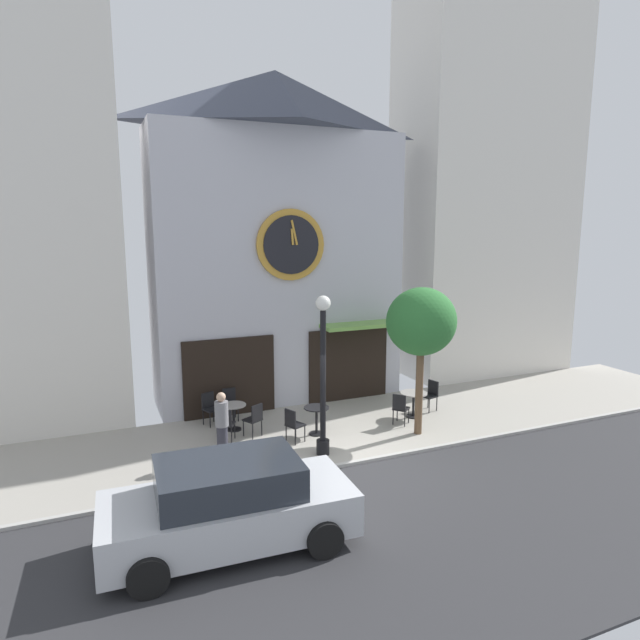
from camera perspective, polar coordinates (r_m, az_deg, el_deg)
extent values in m
cube|color=#9E998E|center=(15.21, 0.41, -11.51)|extent=(26.10, 4.53, 0.05)
cube|color=#2D2D30|center=(11.02, 12.19, -20.60)|extent=(26.10, 6.09, 0.05)
cube|color=#A8A5A0|center=(13.31, 4.37, -14.47)|extent=(26.10, 0.12, 0.08)
cube|color=#B2B2BC|center=(17.36, -4.43, 5.39)|extent=(7.70, 2.32, 8.34)
pyramid|color=#383D4C|center=(17.69, -4.66, 21.85)|extent=(6.93, 3.25, 1.72)
cylinder|color=#B7842D|center=(16.17, -3.08, 7.83)|extent=(2.08, 0.10, 2.08)
cylinder|color=black|center=(16.11, -3.00, 7.83)|extent=(1.71, 0.04, 1.71)
cube|color=#B7842D|center=(16.07, -2.90, 8.66)|extent=(0.09, 0.03, 0.47)
cube|color=#B7842D|center=(16.09, -2.69, 9.09)|extent=(0.22, 0.03, 0.72)
cube|color=black|center=(16.23, -9.41, -5.88)|extent=(2.69, 0.10, 2.30)
cube|color=black|center=(17.49, 2.98, -4.60)|extent=(2.69, 0.10, 2.30)
cube|color=#72A84C|center=(17.04, 4.17, -0.52)|extent=(2.46, 0.90, 0.12)
cube|color=silver|center=(21.87, 16.91, 14.61)|extent=(6.50, 3.17, 14.95)
cylinder|color=black|center=(13.69, 0.30, -13.10)|extent=(0.32, 0.32, 0.36)
cylinder|color=black|center=(13.14, 0.31, -6.69)|extent=(0.14, 0.14, 3.55)
sphere|color=white|center=(12.72, 0.32, 1.77)|extent=(0.36, 0.36, 0.36)
cylinder|color=brown|center=(14.84, 10.29, -7.22)|extent=(0.20, 0.20, 2.40)
ellipsoid|color=#2D7033|center=(14.40, 10.52, -0.15)|extent=(1.88, 1.69, 1.78)
cylinder|color=black|center=(15.29, -8.98, -10.00)|extent=(0.07, 0.07, 0.71)
cylinder|color=black|center=(15.41, -8.95, -11.18)|extent=(0.40, 0.40, 0.03)
cylinder|color=gray|center=(15.18, -9.02, -8.75)|extent=(0.69, 0.69, 0.03)
cylinder|color=black|center=(14.82, -0.37, -10.47)|extent=(0.07, 0.07, 0.74)
cylinder|color=black|center=(14.95, -0.36, -11.74)|extent=(0.40, 0.40, 0.03)
cylinder|color=black|center=(14.69, -0.37, -9.12)|extent=(0.67, 0.67, 0.03)
cylinder|color=black|center=(16.31, 9.71, -8.72)|extent=(0.07, 0.07, 0.72)
cylinder|color=black|center=(16.42, 9.67, -9.85)|extent=(0.40, 0.40, 0.03)
cylinder|color=gray|center=(16.20, 9.74, -7.52)|extent=(0.78, 0.78, 0.03)
cube|color=black|center=(15.99, -9.29, -8.74)|extent=(0.40, 0.40, 0.04)
cube|color=black|center=(16.09, -9.47, -7.79)|extent=(0.38, 0.04, 0.45)
cylinder|color=black|center=(15.87, -9.73, -9.76)|extent=(0.03, 0.03, 0.45)
cylinder|color=black|center=(15.94, -8.52, -9.63)|extent=(0.03, 0.03, 0.45)
cylinder|color=black|center=(16.18, -10.01, -9.38)|extent=(0.03, 0.03, 0.45)
cylinder|color=black|center=(16.26, -8.82, -9.25)|extent=(0.03, 0.03, 0.45)
cube|color=black|center=(14.78, -7.06, -10.27)|extent=(0.54, 0.54, 0.04)
cube|color=black|center=(14.58, -6.58, -9.60)|extent=(0.35, 0.22, 0.45)
cylinder|color=black|center=(15.08, -7.03, -10.76)|extent=(0.03, 0.03, 0.45)
cylinder|color=black|center=(14.86, -7.99, -11.10)|extent=(0.03, 0.03, 0.45)
cylinder|color=black|center=(14.86, -6.10, -11.07)|extent=(0.03, 0.03, 0.45)
cylinder|color=black|center=(14.63, -7.05, -11.42)|extent=(0.03, 0.03, 0.45)
cube|color=black|center=(15.73, -11.23, -9.13)|extent=(0.52, 0.52, 0.04)
cube|color=black|center=(15.80, -11.62, -8.19)|extent=(0.37, 0.18, 0.45)
cylinder|color=black|center=(15.58, -11.38, -10.20)|extent=(0.03, 0.03, 0.45)
cylinder|color=black|center=(15.75, -10.34, -9.93)|extent=(0.03, 0.03, 0.45)
cylinder|color=black|center=(15.85, -12.07, -9.87)|extent=(0.03, 0.03, 0.45)
cylinder|color=black|center=(16.02, -11.03, -9.61)|extent=(0.03, 0.03, 0.45)
cube|color=black|center=(16.89, 11.28, -7.78)|extent=(0.49, 0.49, 0.04)
cube|color=black|center=(16.96, 11.71, -6.93)|extent=(0.14, 0.38, 0.45)
cylinder|color=black|center=(16.95, 10.44, -8.49)|extent=(0.03, 0.03, 0.45)
cylinder|color=black|center=(16.74, 11.31, -8.76)|extent=(0.03, 0.03, 0.45)
cylinder|color=black|center=(17.19, 11.20, -8.25)|extent=(0.03, 0.03, 0.45)
cylinder|color=black|center=(16.98, 12.07, -8.51)|extent=(0.03, 0.03, 0.45)
cube|color=black|center=(14.56, -9.72, -10.65)|extent=(0.54, 0.54, 0.04)
cube|color=black|center=(14.32, -9.94, -10.06)|extent=(0.35, 0.22, 0.45)
cylinder|color=black|center=(14.75, -8.87, -11.29)|extent=(0.03, 0.03, 0.45)
cylinder|color=black|center=(14.84, -10.17, -11.20)|extent=(0.03, 0.03, 0.45)
cylinder|color=black|center=(14.45, -9.21, -11.76)|extent=(0.03, 0.03, 0.45)
cylinder|color=black|center=(14.53, -10.53, -11.67)|extent=(0.03, 0.03, 0.45)
cube|color=black|center=(15.67, 8.45, -9.11)|extent=(0.56, 0.56, 0.04)
cube|color=black|center=(15.44, 8.25, -8.52)|extent=(0.27, 0.32, 0.45)
cylinder|color=black|center=(15.85, 9.23, -9.77)|extent=(0.03, 0.03, 0.45)
cylinder|color=black|center=(15.95, 8.05, -9.61)|extent=(0.03, 0.03, 0.45)
cylinder|color=black|center=(15.55, 8.83, -10.16)|extent=(0.03, 0.03, 0.45)
cylinder|color=black|center=(15.65, 7.63, -9.99)|extent=(0.03, 0.03, 0.45)
cube|color=black|center=(14.32, -2.58, -10.88)|extent=(0.52, 0.52, 0.04)
cube|color=black|center=(14.12, -3.12, -10.21)|extent=(0.19, 0.37, 0.45)
cylinder|color=black|center=(14.40, -1.60, -11.71)|extent=(0.03, 0.03, 0.45)
cylinder|color=black|center=(14.62, -2.55, -11.37)|extent=(0.03, 0.03, 0.45)
cylinder|color=black|center=(14.18, -2.60, -12.07)|extent=(0.03, 0.03, 0.45)
cylinder|color=black|center=(14.41, -3.55, -11.71)|extent=(0.03, 0.03, 0.45)
cylinder|color=#2D2D38|center=(13.48, -10.13, -12.50)|extent=(0.36, 0.36, 0.85)
cylinder|color=slate|center=(13.22, -10.23, -9.60)|extent=(0.45, 0.45, 0.60)
sphere|color=tan|center=(13.09, -10.28, -7.90)|extent=(0.22, 0.22, 0.22)
cube|color=#B7BABF|center=(10.17, -9.41, -19.27)|extent=(4.37, 1.98, 0.75)
cube|color=#262B33|center=(9.87, -9.52, -15.94)|extent=(2.47, 1.68, 0.60)
cylinder|color=black|center=(9.89, 0.47, -21.88)|extent=(0.65, 0.25, 0.64)
cylinder|color=black|center=(11.37, -2.94, -17.37)|extent=(0.65, 0.25, 0.64)
cylinder|color=black|center=(9.42, -17.48, -24.17)|extent=(0.65, 0.25, 0.64)
cylinder|color=black|center=(10.97, -18.05, -18.98)|extent=(0.65, 0.25, 0.64)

